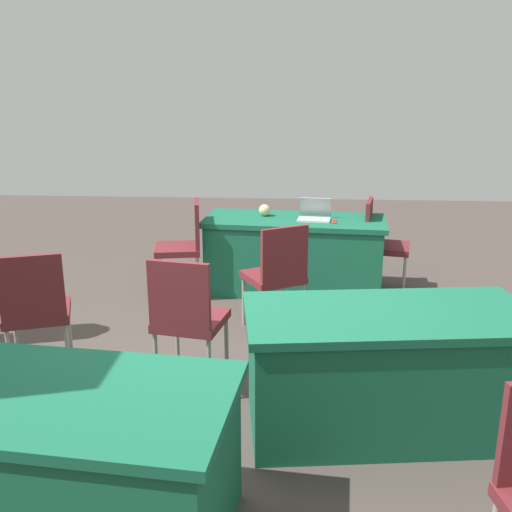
# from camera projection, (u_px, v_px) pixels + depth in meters

# --- Properties ---
(ground_plane) EXTENTS (14.40, 14.40, 0.00)m
(ground_plane) POSITION_uv_depth(u_px,v_px,m) (228.00, 388.00, 4.06)
(ground_plane) COLOR #4C423D
(table_foreground) EXTENTS (1.87, 0.92, 0.76)m
(table_foreground) POSITION_uv_depth(u_px,v_px,m) (294.00, 254.00, 5.93)
(table_foreground) COLOR #196647
(table_foreground) RESTS_ON ground
(table_mid_left) EXTENTS (1.90, 1.03, 0.76)m
(table_mid_left) POSITION_uv_depth(u_px,v_px,m) (36.00, 463.00, 2.64)
(table_mid_left) COLOR #196647
(table_mid_left) RESTS_ON ground
(table_mid_right) EXTENTS (1.79, 1.01, 0.76)m
(table_mid_right) POSITION_uv_depth(u_px,v_px,m) (386.00, 370.00, 3.51)
(table_mid_right) COLOR #196647
(table_mid_right) RESTS_ON ground
(chair_near_front) EXTENTS (0.52, 0.52, 0.94)m
(chair_near_front) POSITION_uv_depth(u_px,v_px,m) (380.00, 240.00, 5.88)
(chair_near_front) COLOR #9E9993
(chair_near_front) RESTS_ON ground
(chair_tucked_right) EXTENTS (0.51, 0.51, 0.96)m
(chair_tucked_right) POSITION_uv_depth(u_px,v_px,m) (185.00, 242.00, 5.73)
(chair_tucked_right) COLOR #9E9993
(chair_tucked_right) RESTS_ON ground
(chair_aisle) EXTENTS (0.60, 0.60, 0.95)m
(chair_aisle) POSITION_uv_depth(u_px,v_px,m) (277.00, 271.00, 4.85)
(chair_aisle) COLOR #9E9993
(chair_aisle) RESTS_ON ground
(chair_by_pillar) EXTENTS (0.56, 0.56, 0.97)m
(chair_by_pillar) POSITION_uv_depth(u_px,v_px,m) (36.00, 307.00, 4.02)
(chair_by_pillar) COLOR #9E9993
(chair_by_pillar) RESTS_ON ground
(chair_back_row) EXTENTS (0.51, 0.51, 0.97)m
(chair_back_row) POSITION_uv_depth(u_px,v_px,m) (187.00, 315.00, 3.88)
(chair_back_row) COLOR #9E9993
(chair_back_row) RESTS_ON ground
(laptop_silver) EXTENTS (0.35, 0.33, 0.21)m
(laptop_silver) POSITION_uv_depth(u_px,v_px,m) (314.00, 216.00, 5.77)
(laptop_silver) COLOR silver
(laptop_silver) RESTS_ON table_foreground
(yarn_ball) EXTENTS (0.12, 0.12, 0.12)m
(yarn_ball) POSITION_uv_depth(u_px,v_px,m) (265.00, 210.00, 5.92)
(yarn_ball) COLOR beige
(yarn_ball) RESTS_ON table_foreground
(scissors_red) EXTENTS (0.04, 0.18, 0.01)m
(scissors_red) POSITION_uv_depth(u_px,v_px,m) (334.00, 221.00, 5.67)
(scissors_red) COLOR red
(scissors_red) RESTS_ON table_foreground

